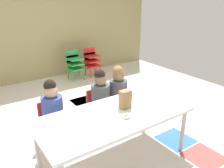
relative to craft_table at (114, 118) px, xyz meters
The scene contains 11 objects.
ground_plane 0.93m from the craft_table, 88.13° to the left, with size 6.62×5.31×0.02m.
back_wall 3.47m from the craft_table, 89.58° to the left, with size 6.62×0.10×2.60m, color tan.
craft_table is the anchor object (origin of this frame).
seated_child_near_camera 0.80m from the craft_table, 126.80° to the left, with size 0.33×0.33×0.92m.
seated_child_middle_seat 0.68m from the craft_table, 71.22° to the left, with size 0.32×0.32×0.92m.
seated_child_far_right 0.83m from the craft_table, 50.79° to the left, with size 0.33×0.33×0.92m.
kid_chair_green_stack 3.02m from the craft_table, 72.49° to the left, with size 0.32×0.30×0.68m.
kid_chair_red_stack 3.19m from the craft_table, 64.60° to the left, with size 0.32×0.30×0.68m.
paper_bag_brown 0.26m from the craft_table, 14.91° to the left, with size 0.13×0.09×0.22m, color #9E754C.
paper_plate_near_edge 0.17m from the craft_table, 69.71° to the right, with size 0.18×0.18×0.01m, color white.
donut_powdered_on_plate 0.17m from the craft_table, 69.71° to the right, with size 0.11×0.11×0.03m, color white.
Camera 1 is at (-1.34, -2.59, 1.84)m, focal length 36.63 mm.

